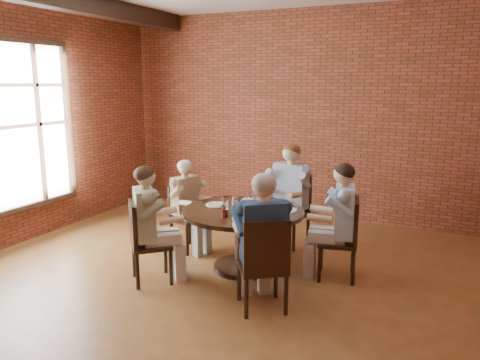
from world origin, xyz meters
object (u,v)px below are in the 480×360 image
at_px(chair_b, 292,206).
at_px(diner_a, 338,222).
at_px(dining_table, 243,227).
at_px(chair_e, 264,262).
at_px(chair_c, 184,214).
at_px(smartphone, 252,223).
at_px(diner_d, 151,225).
at_px(diner_b, 289,195).
at_px(diner_c, 188,206).
at_px(diner_e, 262,242).
at_px(chair_a, 345,236).
at_px(chair_d, 143,239).

bearing_deg(chair_b, diner_a, -37.17).
relative_size(dining_table, chair_e, 1.50).
distance_m(chair_c, smartphone, 1.57).
xyz_separation_m(dining_table, diner_d, (-0.80, -0.75, 0.14)).
bearing_deg(diner_b, dining_table, -90.00).
bearing_deg(diner_d, chair_c, -31.33).
height_order(diner_c, diner_e, diner_e).
distance_m(dining_table, diner_c, 1.01).
height_order(chair_a, diner_a, diner_a).
bearing_deg(chair_b, diner_c, -132.98).
xyz_separation_m(chair_b, chair_d, (-1.08, -1.98, -0.02)).
height_order(chair_b, smartphone, chair_b).
xyz_separation_m(chair_a, chair_d, (-2.04, -1.05, -0.00)).
relative_size(diner_d, smartphone, 10.34).
bearing_deg(chair_b, chair_c, -135.17).
bearing_deg(chair_a, smartphone, -62.51).
height_order(chair_c, diner_c, diner_c).
xyz_separation_m(dining_table, chair_b, (0.22, 1.18, -0.00)).
bearing_deg(chair_b, chair_e, -68.29).
bearing_deg(diner_d, chair_d, 90.00).
bearing_deg(chair_e, diner_e, -90.00).
xyz_separation_m(diner_c, diner_d, (0.15, -1.05, 0.05)).
height_order(chair_a, chair_c, chair_a).
distance_m(dining_table, chair_d, 1.18).
distance_m(chair_a, chair_b, 1.33).
height_order(diner_a, chair_c, diner_a).
bearing_deg(chair_c, chair_b, -37.84).
bearing_deg(dining_table, diner_b, 79.57).
height_order(diner_a, diner_e, diner_e).
xyz_separation_m(chair_b, diner_b, (-0.02, -0.10, 0.18)).
xyz_separation_m(chair_a, diner_d, (-1.98, -0.99, 0.16)).
bearing_deg(dining_table, smartphone, -56.32).
xyz_separation_m(chair_a, smartphone, (-0.86, -0.71, 0.24)).
bearing_deg(dining_table, chair_c, 162.24).
bearing_deg(chair_a, diner_c, -103.48).
relative_size(dining_table, chair_c, 1.65).
distance_m(dining_table, chair_a, 1.20).
distance_m(diner_b, chair_e, 2.04).
height_order(chair_b, chair_c, chair_b).
bearing_deg(diner_e, diner_d, -38.35).
bearing_deg(diner_c, diner_b, -38.38).
distance_m(dining_table, chair_b, 1.20).
distance_m(chair_b, smartphone, 1.66).
distance_m(diner_c, chair_e, 2.00).
relative_size(chair_c, diner_c, 0.72).
relative_size(diner_c, diner_d, 0.92).
bearing_deg(chair_e, diner_b, -112.62).
bearing_deg(chair_d, diner_e, -133.86).
distance_m(chair_b, chair_c, 1.51).
relative_size(diner_b, smartphone, 10.99).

